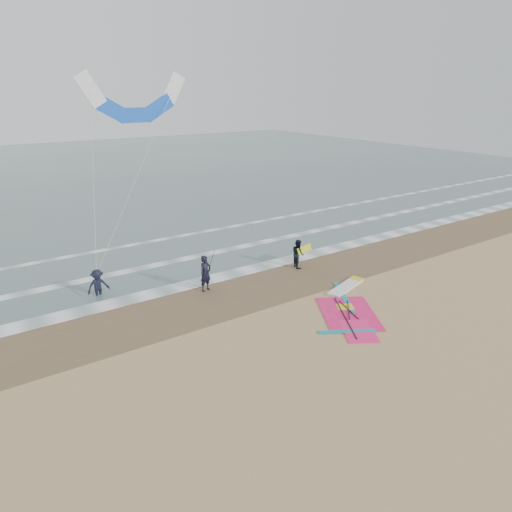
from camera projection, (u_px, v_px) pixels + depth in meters
ground at (348, 327)px, 20.43m from camera, size 120.00×120.00×0.00m
sea_water at (77, 173)px, 57.79m from camera, size 120.00×80.00×0.02m
wet_sand_band at (270, 283)px, 25.10m from camera, size 120.00×5.00×0.01m
foam_waterline at (229, 259)px, 28.55m from camera, size 120.00×9.15×0.02m
windsurf_rig at (349, 306)px, 22.35m from camera, size 6.04×5.71×0.15m
person_standing at (206, 273)px, 23.81m from camera, size 0.81×0.65×1.95m
person_walking at (298, 254)px, 27.03m from camera, size 0.85×0.98×1.72m
person_wading at (97, 280)px, 23.23m from camera, size 1.22×0.79×1.79m
held_pole at (210, 264)px, 23.81m from camera, size 0.17×0.86×1.82m
carried_kiteboard at (304, 249)px, 27.08m from camera, size 1.30×0.51×0.39m
surf_kite at (135, 103)px, 25.29m from camera, size 7.25×3.70×9.80m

